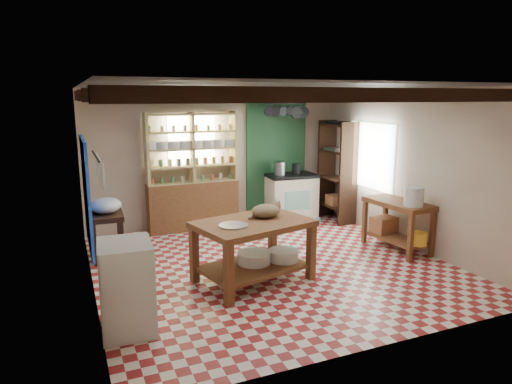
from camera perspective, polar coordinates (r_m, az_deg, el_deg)
name	(u,v)px	position (r m, az deg, el deg)	size (l,w,h in m)	color
floor	(271,265)	(6.91, 1.87, -9.15)	(5.00, 5.00, 0.02)	maroon
ceiling	(272,87)	(6.46, 2.03, 13.03)	(5.00, 5.00, 0.02)	#49494E
wall_back	(217,158)	(8.86, -4.88, 4.24)	(5.00, 0.04, 2.60)	#C4B29D
wall_front	(383,223)	(4.47, 15.56, -3.69)	(5.00, 0.04, 2.60)	#C4B29D
wall_left	(87,193)	(5.97, -20.38, -0.15)	(0.04, 5.00, 2.60)	#C4B29D
wall_right	(409,169)	(7.93, 18.59, 2.77)	(0.04, 5.00, 2.60)	#C4B29D
ceiling_beams	(272,95)	(6.45, 2.02, 11.97)	(5.00, 3.80, 0.15)	black
blue_wall_patch	(87,195)	(6.89, -20.40, -0.33)	(0.04, 1.40, 1.60)	blue
green_wall_patch	(276,158)	(9.30, 2.54, 4.32)	(1.30, 0.04, 2.30)	#1B4428
window_back	(192,138)	(8.66, -8.05, 6.65)	(0.90, 0.02, 0.80)	beige
window_right	(371,156)	(8.67, 14.18, 4.42)	(0.02, 1.30, 1.20)	beige
utensil_rail	(96,168)	(4.71, -19.32, 2.83)	(0.06, 0.90, 0.28)	black
pot_rack	(286,112)	(8.85, 3.78, 9.97)	(0.86, 0.12, 0.36)	black
shelving_unit	(192,172)	(8.56, -7.96, 2.54)	(1.70, 0.34, 2.20)	tan
tall_rack	(337,171)	(9.26, 10.09, 2.55)	(0.40, 0.86, 2.00)	black
work_table	(253,251)	(6.21, -0.36, -7.40)	(1.48, 0.99, 0.84)	brown
stove	(291,197)	(9.23, 4.39, -0.65)	(0.97, 0.65, 0.95)	white
prep_table	(108,235)	(7.46, -18.07, -5.17)	(0.49, 0.71, 0.72)	black
white_cabinet	(127,287)	(5.12, -15.85, -11.35)	(0.54, 0.65, 0.98)	silver
right_counter	(397,226)	(7.78, 17.22, -4.04)	(0.57, 1.14, 0.82)	brown
cat	(266,211)	(6.24, 1.22, -2.38)	(0.41, 0.31, 0.19)	#856E4D
steel_tray	(233,225)	(5.85, -2.85, -4.20)	(0.37, 0.37, 0.02)	#A7A8AE
basin_large	(254,258)	(6.31, -0.26, -8.20)	(0.46, 0.46, 0.16)	silver
basin_small	(283,255)	(6.43, 3.44, -7.87)	(0.43, 0.43, 0.15)	silver
kettle_left	(280,168)	(9.03, 2.99, 2.95)	(0.22, 0.22, 0.25)	#A7A8AE
kettle_right	(296,169)	(9.17, 5.02, 2.91)	(0.16, 0.16, 0.21)	black
enamel_bowl	(105,205)	(7.34, -18.30, -1.59)	(0.48, 0.48, 0.24)	silver
white_bucket	(414,197)	(7.38, 19.11, -0.55)	(0.30, 0.30, 0.30)	silver
wicker_basket	(384,225)	(8.00, 15.69, -3.95)	(0.38, 0.31, 0.27)	#A56842
yellow_tub	(418,239)	(7.51, 19.60, -5.51)	(0.27, 0.27, 0.20)	yellow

